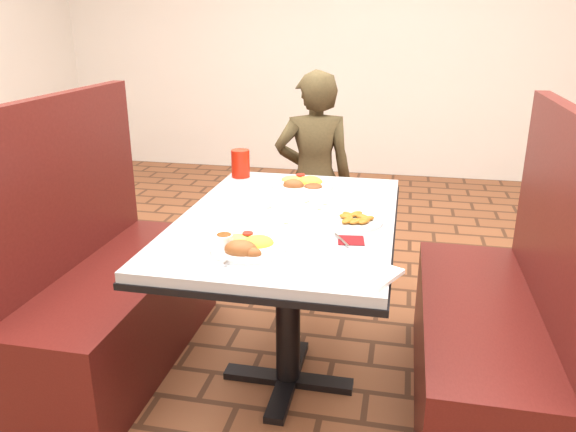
% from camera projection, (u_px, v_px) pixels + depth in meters
% --- Properties ---
extents(dining_table, '(0.81, 1.21, 0.75)m').
position_uv_depth(dining_table, '(288.00, 239.00, 2.17)').
color(dining_table, '#B1B4B6').
rests_on(dining_table, ground).
extents(booth_bench_left, '(0.47, 1.20, 1.17)m').
position_uv_depth(booth_bench_left, '(108.00, 295.00, 2.43)').
color(booth_bench_left, '#581814').
rests_on(booth_bench_left, ground).
extents(booth_bench_right, '(0.47, 1.20, 1.17)m').
position_uv_depth(booth_bench_right, '(494.00, 335.00, 2.12)').
color(booth_bench_right, '#581814').
rests_on(booth_bench_right, ground).
extents(diner_person, '(0.50, 0.40, 1.21)m').
position_uv_depth(diner_person, '(314.00, 179.00, 3.17)').
color(diner_person, brown).
rests_on(diner_person, ground).
extents(near_dinner_plate, '(0.25, 0.25, 0.08)m').
position_uv_depth(near_dinner_plate, '(246.00, 243.00, 1.81)').
color(near_dinner_plate, white).
rests_on(near_dinner_plate, dining_table).
extents(far_dinner_plate, '(0.27, 0.27, 0.07)m').
position_uv_depth(far_dinner_plate, '(303.00, 181.00, 2.50)').
color(far_dinner_plate, white).
rests_on(far_dinner_plate, dining_table).
extents(plantain_plate, '(0.19, 0.19, 0.03)m').
position_uv_depth(plantain_plate, '(356.00, 220.00, 2.06)').
color(plantain_plate, white).
rests_on(plantain_plate, dining_table).
extents(maroon_napkin, '(0.10, 0.10, 0.00)m').
position_uv_depth(maroon_napkin, '(351.00, 240.00, 1.90)').
color(maroon_napkin, '#600E10').
rests_on(maroon_napkin, dining_table).
extents(spoon_utensil, '(0.07, 0.11, 0.00)m').
position_uv_depth(spoon_utensil, '(342.00, 240.00, 1.89)').
color(spoon_utensil, silver).
rests_on(spoon_utensil, dining_table).
extents(red_tumbler, '(0.09, 0.09, 0.13)m').
position_uv_depth(red_tumbler, '(241.00, 163.00, 2.65)').
color(red_tumbler, red).
rests_on(red_tumbler, dining_table).
extents(paper_napkin, '(0.27, 0.24, 0.01)m').
position_uv_depth(paper_napkin, '(359.00, 271.00, 1.66)').
color(paper_napkin, white).
rests_on(paper_napkin, dining_table).
extents(knife_utensil, '(0.08, 0.16, 0.00)m').
position_uv_depth(knife_utensil, '(233.00, 243.00, 1.85)').
color(knife_utensil, silver).
rests_on(knife_utensil, dining_table).
extents(fork_utensil, '(0.03, 0.15, 0.00)m').
position_uv_depth(fork_utensil, '(234.00, 255.00, 1.76)').
color(fork_utensil, silver).
rests_on(fork_utensil, dining_table).
extents(lettuce_shreds, '(0.28, 0.32, 0.00)m').
position_uv_depth(lettuce_shreds, '(301.00, 211.00, 2.19)').
color(lettuce_shreds, '#96CE52').
rests_on(lettuce_shreds, dining_table).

